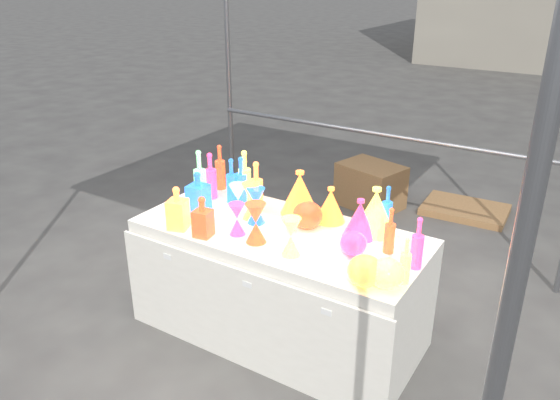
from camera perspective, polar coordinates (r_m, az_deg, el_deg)
The scene contains 33 objects.
ground at distance 3.75m, azimuth 0.00°, elevation -13.46°, with size 80.00×80.00×0.00m, color #66635E.
display_table at distance 3.53m, azimuth -0.08°, elevation -8.66°, with size 1.84×0.83×0.75m.
cardboard_box_closed at distance 5.54m, azimuth 9.43°, elevation 1.48°, with size 0.60×0.44×0.44m, color #A6784B.
cardboard_box_flat at distance 5.68m, azimuth 18.76°, elevation -0.95°, with size 0.79×0.56×0.07m, color #A6784B.
bottle_0 at distance 3.75m, azimuth -3.68°, elevation 2.18°, with size 0.08×0.08×0.29m, color #F3164F, non-canonical shape.
bottle_1 at distance 3.70m, azimuth -5.08°, elevation 2.04°, with size 0.07×0.07×0.32m, color #17833B, non-canonical shape.
bottle_2 at distance 3.95m, azimuth -6.28°, elevation 3.45°, with size 0.07×0.07×0.33m, color orange, non-canonical shape.
bottle_3 at distance 3.80m, azimuth -7.28°, elevation 2.56°, with size 0.08×0.08×0.33m, color blue, non-canonical shape.
bottle_4 at distance 3.71m, azimuth -3.71°, elevation 2.53°, with size 0.09×0.09×0.36m, color teal, non-canonical shape.
bottle_5 at distance 3.70m, azimuth -8.38°, elevation 2.37°, with size 0.08×0.08×0.38m, color #DB2BB7, non-canonical shape.
bottle_6 at distance 3.57m, azimuth -2.50°, elevation 1.46°, with size 0.09×0.09×0.34m, color #F3164F, non-canonical shape.
bottle_7 at distance 3.69m, azimuth -4.07°, elevation 2.11°, with size 0.08×0.08×0.33m, color #17833B, non-canonical shape.
decanter_0 at distance 3.38m, azimuth -10.67°, elevation -0.80°, with size 0.11×0.11×0.28m, color #F3164F, non-canonical shape.
decanter_1 at distance 3.26m, azimuth -8.09°, elevation -1.72°, with size 0.10×0.10×0.26m, color orange, non-canonical shape.
decanter_2 at distance 3.55m, azimuth -8.54°, elevation 0.69°, with size 0.12×0.12×0.29m, color #17833B, non-canonical shape.
hourglass_0 at distance 3.16m, azimuth -2.55°, elevation -2.42°, with size 0.12×0.12×0.25m, color orange, non-canonical shape.
hourglass_1 at distance 3.27m, azimuth -4.52°, elevation -2.01°, with size 0.10×0.10×0.20m, color blue, non-canonical shape.
hourglass_2 at distance 3.03m, azimuth 1.15°, elevation -3.86°, with size 0.11×0.11×0.23m, color teal, non-canonical shape.
hourglass_3 at distance 3.50m, azimuth -4.40°, elevation -0.04°, with size 0.11×0.11×0.22m, color #DB2BB7, non-canonical shape.
hourglass_4 at distance 3.47m, azimuth -3.00°, elevation -0.09°, with size 0.12×0.12×0.24m, color #F3164F, non-canonical shape.
hourglass_5 at distance 3.41m, azimuth -2.52°, elevation -0.59°, with size 0.12×0.12×0.23m, color #17833B, non-canonical shape.
globe_0 at distance 2.80m, azimuth 8.85°, elevation -7.47°, with size 0.18×0.18×0.15m, color #F3164F, non-canonical shape.
globe_1 at distance 2.80m, azimuth 11.08°, elevation -7.68°, with size 0.18×0.18×0.14m, color teal, non-canonical shape.
globe_2 at distance 3.36m, azimuth 2.89°, elevation -1.74°, with size 0.19×0.19×0.15m, color orange, non-canonical shape.
globe_3 at distance 3.08m, azimuth 7.66°, elevation -4.63°, with size 0.15×0.15×0.12m, color blue, non-canonical shape.
lampshade_0 at distance 3.44m, azimuth 5.31°, elevation -0.44°, with size 0.19×0.19×0.23m, color #FFFE35, non-canonical shape.
lampshade_1 at distance 3.53m, azimuth 2.06°, elevation 0.81°, with size 0.25×0.25×0.29m, color #FFFE35, non-canonical shape.
lampshade_2 at distance 3.26m, azimuth 8.34°, elevation -1.89°, with size 0.20×0.20×0.24m, color blue, non-canonical shape.
lampshade_3 at distance 3.32m, azimuth 9.95°, elevation -1.06°, with size 0.25×0.25×0.29m, color teal, non-canonical shape.
bottle_8 at distance 3.36m, azimuth 11.13°, elevation -0.84°, with size 0.06×0.06×0.29m, color #17833B, non-canonical shape.
bottle_9 at distance 3.10m, azimuth 11.41°, elevation -3.13°, with size 0.06×0.06×0.27m, color orange, non-canonical shape.
bottle_10 at distance 2.97m, azimuth 14.19°, elevation -4.36°, with size 0.07×0.07×0.30m, color blue, non-canonical shape.
bottle_11 at distance 2.83m, azimuth 12.97°, elevation -6.18°, with size 0.06×0.06×0.26m, color teal, non-canonical shape.
Camera 1 is at (1.60, -2.55, 2.24)m, focal length 35.00 mm.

